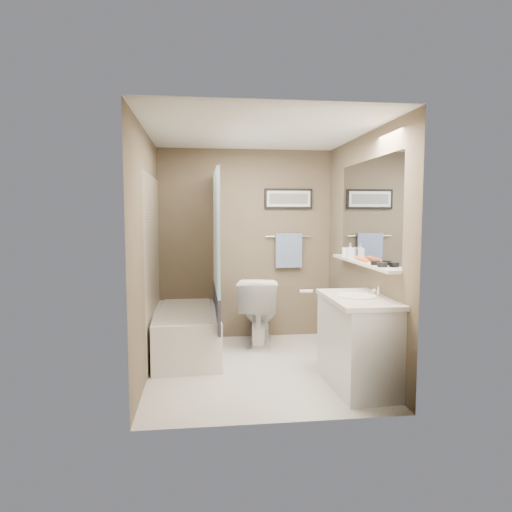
{
  "coord_description": "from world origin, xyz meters",
  "views": [
    {
      "loc": [
        -0.57,
        -4.54,
        1.58
      ],
      "look_at": [
        0.0,
        0.15,
        1.15
      ],
      "focal_mm": 32.0,
      "sensor_mm": 36.0,
      "label": 1
    }
  ],
  "objects": [
    {
      "name": "faucet_spout",
      "position": [
        1.03,
        -0.62,
        0.89
      ],
      "size": [
        0.02,
        0.02,
        0.1
      ],
      "primitive_type": "cylinder",
      "color": "silver",
      "rests_on": "countertop"
    },
    {
      "name": "wall_front",
      "position": [
        0.0,
        -1.23,
        1.2
      ],
      "size": [
        2.2,
        0.04,
        2.4
      ],
      "primitive_type": "cube",
      "color": "brown",
      "rests_on": "ground"
    },
    {
      "name": "glass_jar",
      "position": [
        1.04,
        0.37,
        1.17
      ],
      "size": [
        0.08,
        0.08,
        0.1
      ],
      "primitive_type": "cylinder",
      "color": "white",
      "rests_on": "shelf"
    },
    {
      "name": "curtain_rod",
      "position": [
        -0.4,
        0.5,
        2.05
      ],
      "size": [
        0.02,
        1.55,
        0.02
      ],
      "primitive_type": "cylinder",
      "rotation": [
        1.57,
        0.0,
        0.0
      ],
      "color": "silver",
      "rests_on": "wall_left"
    },
    {
      "name": "candle_bowl_near",
      "position": [
        1.04,
        -0.67,
        1.14
      ],
      "size": [
        0.09,
        0.09,
        0.04
      ],
      "primitive_type": "cylinder",
      "color": "black",
      "rests_on": "shelf"
    },
    {
      "name": "faucet_knob",
      "position": [
        1.03,
        -0.52,
        0.87
      ],
      "size": [
        0.05,
        0.05,
        0.05
      ],
      "primitive_type": "sphere",
      "color": "silver",
      "rests_on": "countertop"
    },
    {
      "name": "door_handle",
      "position": [
        0.22,
        -1.19,
        1.0
      ],
      "size": [
        0.1,
        0.02,
        0.02
      ],
      "primitive_type": "cylinder",
      "rotation": [
        0.0,
        1.57,
        0.0
      ],
      "color": "silver",
      "rests_on": "door"
    },
    {
      "name": "candle_bowl_far",
      "position": [
        1.04,
        -0.51,
        1.14
      ],
      "size": [
        0.09,
        0.09,
        0.04
      ],
      "primitive_type": "cylinder",
      "color": "black",
      "rests_on": "shelf"
    },
    {
      "name": "hair_brush_back",
      "position": [
        1.04,
        -0.11,
        1.14
      ],
      "size": [
        0.05,
        0.22,
        0.04
      ],
      "primitive_type": "cylinder",
      "rotation": [
        1.57,
        0.0,
        0.04
      ],
      "color": "orange",
      "rests_on": "shelf"
    },
    {
      "name": "door",
      "position": [
        0.55,
        -1.24,
        1.0
      ],
      "size": [
        0.8,
        0.02,
        2.0
      ],
      "primitive_type": "cube",
      "color": "silver",
      "rests_on": "wall_front"
    },
    {
      "name": "art_mat",
      "position": [
        0.55,
        1.22,
        1.78
      ],
      "size": [
        0.56,
        0.0,
        0.2
      ],
      "primitive_type": "cube",
      "color": "white",
      "rests_on": "art_frame"
    },
    {
      "name": "shelf",
      "position": [
        1.04,
        -0.15,
        1.1
      ],
      "size": [
        0.12,
        1.6,
        0.03
      ],
      "primitive_type": "cube",
      "color": "silver",
      "rests_on": "wall_right"
    },
    {
      "name": "mirror",
      "position": [
        1.09,
        -0.15,
        1.62
      ],
      "size": [
        0.02,
        1.6,
        1.0
      ],
      "primitive_type": "cube",
      "color": "silver",
      "rests_on": "wall_right"
    },
    {
      "name": "hair_brush_front",
      "position": [
        1.04,
        -0.21,
        1.14
      ],
      "size": [
        0.06,
        0.22,
        0.04
      ],
      "primitive_type": "cylinder",
      "rotation": [
        1.57,
        0.0,
        -0.11
      ],
      "color": "orange",
      "rests_on": "shelf"
    },
    {
      "name": "art_frame",
      "position": [
        0.55,
        1.23,
        1.78
      ],
      "size": [
        0.62,
        0.02,
        0.26
      ],
      "primitive_type": "cube",
      "color": "black",
      "rests_on": "wall_back"
    },
    {
      "name": "soap_bottle",
      "position": [
        1.04,
        0.21,
        1.19
      ],
      "size": [
        0.07,
        0.07,
        0.16
      ],
      "primitive_type": "imported",
      "rotation": [
        0.0,
        0.0,
        -0.05
      ],
      "color": "#999999",
      "rests_on": "shelf"
    },
    {
      "name": "pink_comb",
      "position": [
        1.04,
        -0.01,
        1.12
      ],
      "size": [
        0.03,
        0.16,
        0.01
      ],
      "primitive_type": "cube",
      "rotation": [
        0.0,
        0.0,
        -0.03
      ],
      "color": "#CC7C9A",
      "rests_on": "shelf"
    },
    {
      "name": "toilet",
      "position": [
        0.12,
        0.87,
        0.42
      ],
      "size": [
        0.61,
        0.89,
        0.83
      ],
      "primitive_type": "imported",
      "rotation": [
        0.0,
        0.0,
        2.96
      ],
      "color": "white",
      "rests_on": "ground"
    },
    {
      "name": "towel",
      "position": [
        0.55,
        1.2,
        1.12
      ],
      "size": [
        0.34,
        0.05,
        0.44
      ],
      "primitive_type": "cube",
      "color": "#98B5DD",
      "rests_on": "towel_bar"
    },
    {
      "name": "wall_right",
      "position": [
        1.08,
        0.0,
        1.2
      ],
      "size": [
        0.04,
        2.5,
        2.4
      ],
      "primitive_type": "cube",
      "color": "brown",
      "rests_on": "ground"
    },
    {
      "name": "tile_surround",
      "position": [
        -1.09,
        0.5,
        1.0
      ],
      "size": [
        0.02,
        1.55,
        2.0
      ],
      "primitive_type": "cube",
      "color": "tan",
      "rests_on": "wall_left"
    },
    {
      "name": "ground",
      "position": [
        0.0,
        0.0,
        0.0
      ],
      "size": [
        2.5,
        2.5,
        0.0
      ],
      "primitive_type": "plane",
      "color": "silver",
      "rests_on": "ground"
    },
    {
      "name": "towel_bar",
      "position": [
        0.55,
        1.22,
        1.3
      ],
      "size": [
        0.6,
        0.02,
        0.02
      ],
      "primitive_type": "cylinder",
      "rotation": [
        0.0,
        1.57,
        0.0
      ],
      "color": "silver",
      "rests_on": "wall_back"
    },
    {
      "name": "tub_rim",
      "position": [
        -0.75,
        0.6,
        0.5
      ],
      "size": [
        0.56,
        1.36,
        0.02
      ],
      "primitive_type": "cube",
      "color": "silver",
      "rests_on": "bathtub"
    },
    {
      "name": "wall_back",
      "position": [
        0.0,
        1.23,
        1.2
      ],
      "size": [
        2.2,
        0.04,
        2.4
      ],
      "primitive_type": "cube",
      "color": "brown",
      "rests_on": "ground"
    },
    {
      "name": "sink_basin",
      "position": [
        0.83,
        -0.62,
        0.85
      ],
      "size": [
        0.34,
        0.34,
        0.01
      ],
      "primitive_type": "cylinder",
      "color": "white",
      "rests_on": "countertop"
    },
    {
      "name": "countertop",
      "position": [
        0.84,
        -0.62,
        0.82
      ],
      "size": [
        0.54,
        0.96,
        0.04
      ],
      "primitive_type": "cube",
      "color": "beige",
      "rests_on": "vanity"
    },
    {
      "name": "curtain_upper",
      "position": [
        -0.4,
        0.5,
        1.4
      ],
      "size": [
        0.03,
        1.45,
        1.28
      ],
      "primitive_type": "cube",
      "color": "white",
      "rests_on": "curtain_rod"
    },
    {
      "name": "wall_left",
      "position": [
        -1.08,
        0.0,
        1.2
      ],
      "size": [
        0.04,
        2.5,
        2.4
      ],
      "primitive_type": "cube",
      "color": "brown",
      "rests_on": "ground"
    },
    {
      "name": "art_image",
      "position": [
        0.55,
        1.22,
        1.78
      ],
      "size": [
        0.5,
        0.0,
        0.13
      ],
      "primitive_type": "cube",
      "color": "#595959",
      "rests_on": "art_mat"
    },
    {
      "name": "ceiling",
      "position": [
        0.0,
        0.0,
        2.38
      ],
      "size": [
        2.2,
        2.5,
        0.04
      ],
      "primitive_type": "cube",
      "color": "white",
      "rests_on": "wall_back"
    },
    {
      "name": "curtain_lower",
      "position": [
        -0.4,
        0.5,
        0.58
      ],
      "size": [
        0.03,
        1.45,
        0.36
      ],
      "primitive_type": "cube",
      "color": "#282F4B",
      "rests_on": "curtain_rod"
    },
    {
      "name": "vanity",
      "position": [
        0.85,
        -0.62,
        0.4
      ],
      "size": [
        0.55,
        0.92,
        0.8
      ],
      "primitive_type": "cube",
      "rotation": [
        0.0,
        0.0,
        0.05
      ],
      "color": "silver",
      "rests_on": "ground"
    },
    {
      "name": "bathtub",
      "position": [
        -0.75,
        0.6,
        0.25
      ],
      "size": [
        0.77,
        1.53,
        0.5
      ],
      "primitive_type": "cube",
      "rotation": [
        0.0,
        0.0,
        0.05
      ],
      "color": "white",
      "rests_on": "ground"
    }
  ]
}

